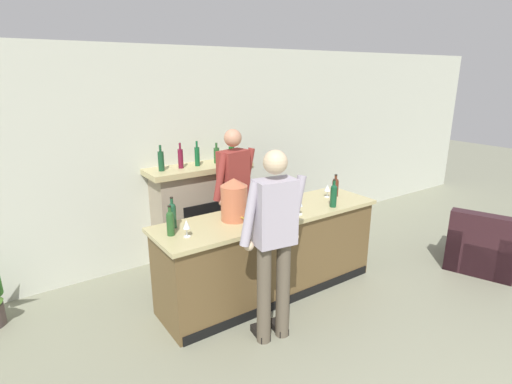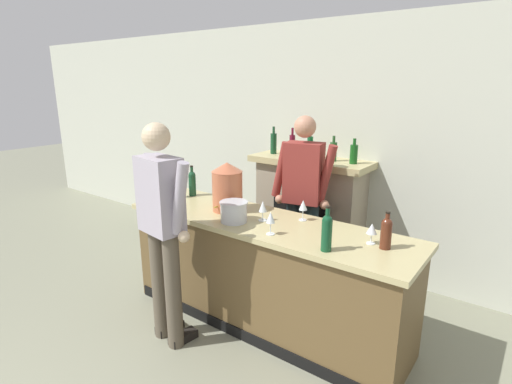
% 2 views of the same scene
% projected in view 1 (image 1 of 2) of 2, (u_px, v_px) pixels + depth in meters
% --- Properties ---
extents(wall_back_panel, '(12.00, 0.07, 2.75)m').
position_uv_depth(wall_back_panel, '(205.00, 154.00, 5.40)').
color(wall_back_panel, beige).
rests_on(wall_back_panel, ground_plane).
extents(bar_counter, '(2.62, 0.74, 0.96)m').
position_uv_depth(bar_counter, '(270.00, 253.00, 4.49)').
color(bar_counter, brown).
rests_on(bar_counter, ground_plane).
extents(fireplace_stone, '(1.35, 0.52, 1.61)m').
position_uv_depth(fireplace_stone, '(200.00, 212.00, 5.27)').
color(fireplace_stone, gray).
rests_on(fireplace_stone, ground_plane).
extents(armchair_black, '(1.02, 1.00, 0.80)m').
position_uv_depth(armchair_black, '(482.00, 248.00, 5.12)').
color(armchair_black, black).
rests_on(armchair_black, ground_plane).
extents(person_customer, '(0.65, 0.34, 1.82)m').
position_uv_depth(person_customer, '(274.00, 240.00, 3.53)').
color(person_customer, brown).
rests_on(person_customer, ground_plane).
extents(person_bartender, '(0.65, 0.36, 1.80)m').
position_uv_depth(person_bartender, '(234.00, 194.00, 4.87)').
color(person_bartender, '#1A272C').
rests_on(person_bartender, ground_plane).
extents(copper_dispenser, '(0.28, 0.32, 0.45)m').
position_uv_depth(copper_dispenser, '(234.00, 199.00, 4.08)').
color(copper_dispenser, '#BE6543').
rests_on(copper_dispenser, bar_counter).
extents(ice_bucket_steel, '(0.24, 0.24, 0.18)m').
position_uv_depth(ice_bucket_steel, '(265.00, 213.00, 4.09)').
color(ice_bucket_steel, silver).
rests_on(ice_bucket_steel, bar_counter).
extents(wine_bottle_merlot_tall, '(0.07, 0.07, 0.29)m').
position_uv_depth(wine_bottle_merlot_tall, '(170.00, 222.00, 3.71)').
color(wine_bottle_merlot_tall, '#234D21').
rests_on(wine_bottle_merlot_tall, bar_counter).
extents(wine_bottle_chardonnay_pale, '(0.08, 0.08, 0.27)m').
position_uv_depth(wine_bottle_chardonnay_pale, '(335.00, 186.00, 4.90)').
color(wine_bottle_chardonnay_pale, '#502416').
rests_on(wine_bottle_chardonnay_pale, bar_counter).
extents(wine_bottle_riesling_slim, '(0.07, 0.07, 0.32)m').
position_uv_depth(wine_bottle_riesling_slim, '(334.00, 195.00, 4.50)').
color(wine_bottle_riesling_slim, '#124426').
rests_on(wine_bottle_riesling_slim, bar_counter).
extents(wine_bottle_cabernet_heavy, '(0.07, 0.07, 0.31)m').
position_uv_depth(wine_bottle_cabernet_heavy, '(172.00, 214.00, 3.89)').
color(wine_bottle_cabernet_heavy, '#19442A').
rests_on(wine_bottle_cabernet_heavy, bar_counter).
extents(wine_glass_front_left, '(0.07, 0.07, 0.17)m').
position_uv_depth(wine_glass_front_left, '(186.00, 225.00, 3.68)').
color(wine_glass_front_left, silver).
rests_on(wine_glass_front_left, bar_counter).
extents(wine_glass_near_bucket, '(0.07, 0.07, 0.18)m').
position_uv_depth(wine_glass_near_bucket, '(300.00, 203.00, 4.26)').
color(wine_glass_near_bucket, silver).
rests_on(wine_glass_near_bucket, bar_counter).
extents(wine_glass_mid_counter, '(0.07, 0.07, 0.18)m').
position_uv_depth(wine_glass_mid_counter, '(277.00, 193.00, 4.62)').
color(wine_glass_mid_counter, silver).
rests_on(wine_glass_mid_counter, bar_counter).
extents(wine_glass_back_row, '(0.08, 0.08, 0.17)m').
position_uv_depth(wine_glass_back_row, '(269.00, 203.00, 4.31)').
color(wine_glass_back_row, silver).
rests_on(wine_glass_back_row, bar_counter).
extents(wine_glass_front_right, '(0.08, 0.08, 0.16)m').
position_uv_depth(wine_glass_front_right, '(327.00, 188.00, 4.86)').
color(wine_glass_front_right, silver).
rests_on(wine_glass_front_right, bar_counter).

